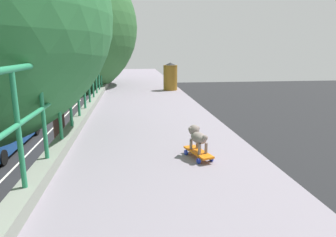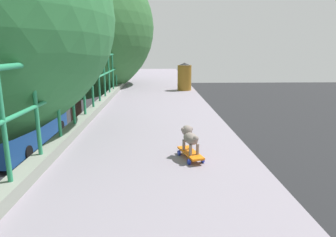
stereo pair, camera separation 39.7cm
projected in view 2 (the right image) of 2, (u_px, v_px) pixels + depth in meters
city_bus at (27, 120)px, 21.11m from camera, size 2.49×10.51×3.37m
roadside_tree_far at (70, 28)px, 10.53m from camera, size 5.92×5.92×10.16m
toy_skateboard at (190, 154)px, 3.56m from camera, size 0.30×0.51×0.09m
small_dog at (190, 137)px, 3.54m from camera, size 0.22×0.38×0.30m
litter_bin at (184, 76)px, 9.47m from camera, size 0.45×0.45×0.87m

